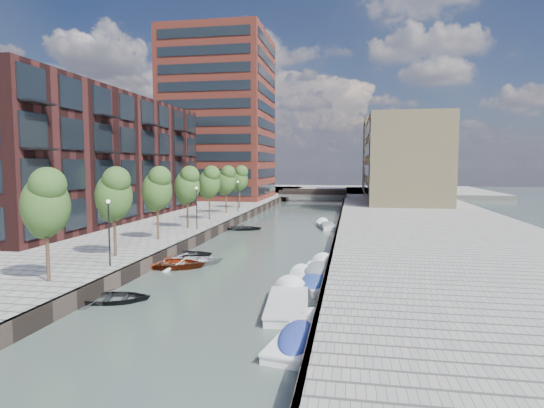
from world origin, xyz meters
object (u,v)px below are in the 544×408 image
(sloop_2, at_px, (170,268))
(motorboat_1, at_px, (319,272))
(sloop_3, at_px, (188,266))
(tree_4, at_px, (209,182))
(tree_3, at_px, (187,184))
(tree_5, at_px, (226,180))
(sloop_0, at_px, (187,256))
(tree_0, at_px, (45,201))
(tree_6, at_px, (239,178))
(tree_2, at_px, (157,188))
(car, at_px, (372,195))
(sloop_1, at_px, (112,301))
(motorboat_3, at_px, (311,282))
(motorboat_2, at_px, (288,304))
(tree_1, at_px, (114,193))
(motorboat_4, at_px, (326,226))
(bridge, at_px, (313,194))
(sloop_4, at_px, (243,230))
(motorboat_0, at_px, (300,338))

(sloop_2, bearing_deg, motorboat_1, -95.49)
(sloop_3, bearing_deg, tree_4, -11.28)
(tree_3, distance_m, tree_5, 14.00)
(tree_4, relative_size, sloop_0, 1.48)
(tree_0, bearing_deg, motorboat_1, 29.72)
(tree_6, bearing_deg, tree_2, -90.00)
(sloop_2, bearing_deg, car, -20.13)
(sloop_1, relative_size, car, 1.13)
(tree_5, bearing_deg, tree_6, 90.00)
(tree_0, height_order, tree_2, same)
(tree_5, xyz_separation_m, motorboat_3, (13.66, -29.72, -5.11))
(tree_5, height_order, motorboat_2, tree_5)
(sloop_3, bearing_deg, motorboat_3, -136.96)
(car, bearing_deg, sloop_2, -126.58)
(tree_1, xyz_separation_m, motorboat_4, (13.11, 23.80, -5.11))
(motorboat_1, relative_size, car, 1.57)
(bridge, xyz_separation_m, tree_6, (-8.50, -26.00, 3.92))
(tree_6, distance_m, motorboat_3, 39.51)
(sloop_4, bearing_deg, motorboat_0, -168.53)
(tree_6, bearing_deg, tree_3, -90.00)
(tree_2, height_order, motorboat_1, tree_2)
(tree_2, height_order, sloop_2, tree_2)
(tree_0, relative_size, motorboat_0, 1.23)
(tree_4, distance_m, sloop_4, 6.74)
(car, bearing_deg, tree_6, -153.03)
(tree_6, bearing_deg, sloop_1, -85.20)
(tree_4, xyz_separation_m, tree_6, (0.00, 14.00, 0.00))
(tree_6, distance_m, sloop_2, 34.30)
(tree_1, relative_size, tree_3, 1.00)
(tree_6, distance_m, sloop_0, 30.35)
(tree_2, xyz_separation_m, motorboat_0, (13.98, -17.57, -5.12))
(tree_4, bearing_deg, sloop_0, -78.56)
(tree_0, relative_size, tree_1, 1.00)
(tree_3, relative_size, tree_5, 1.00)
(tree_2, relative_size, sloop_2, 1.15)
(motorboat_4, bearing_deg, sloop_3, -111.89)
(bridge, height_order, tree_4, tree_4)
(bridge, relative_size, tree_6, 2.18)
(sloop_2, xyz_separation_m, car, (16.18, 54.78, 1.61))
(sloop_4, distance_m, motorboat_1, 21.67)
(tree_2, bearing_deg, car, 68.24)
(motorboat_4, bearing_deg, sloop_4, -158.56)
(bridge, xyz_separation_m, sloop_1, (-5.00, -67.75, -1.39))
(tree_4, height_order, motorboat_0, tree_4)
(tree_1, distance_m, motorboat_0, 18.26)
(bridge, height_order, car, bridge)
(tree_5, height_order, sloop_1, tree_5)
(tree_3, xyz_separation_m, car, (19.58, 42.07, -3.69))
(tree_4, distance_m, sloop_2, 20.70)
(tree_6, relative_size, motorboat_0, 1.23)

